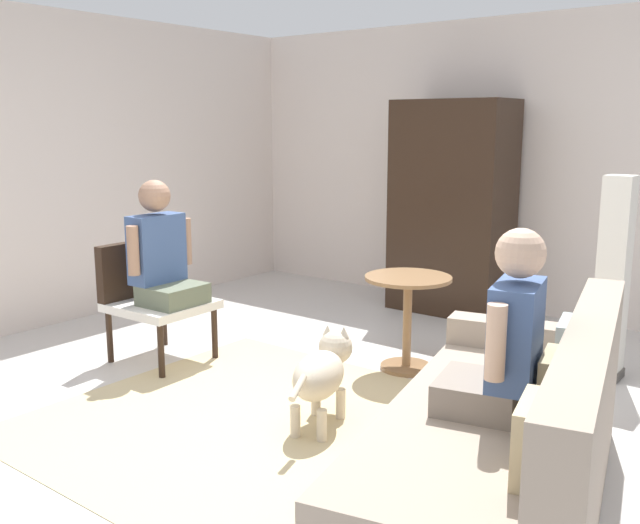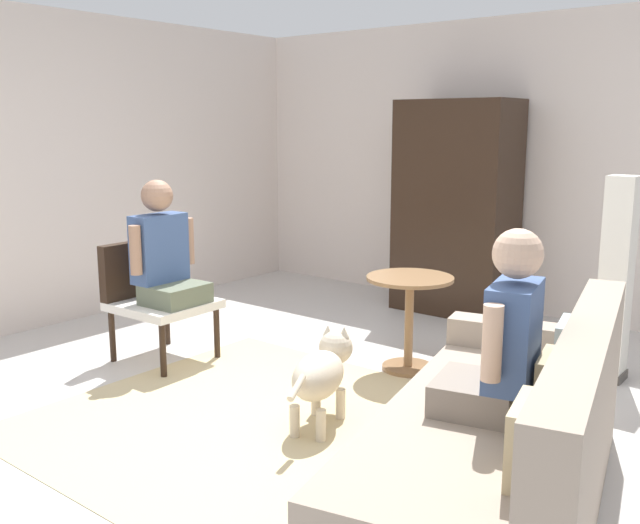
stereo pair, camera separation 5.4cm
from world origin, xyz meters
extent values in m
plane|color=beige|center=(0.00, 0.00, 0.00)|extent=(7.49, 7.49, 0.00)
cube|color=silver|center=(0.00, 3.18, 1.30)|extent=(6.26, 0.12, 2.60)
cube|color=silver|center=(-2.89, 0.30, 1.30)|extent=(0.12, 6.84, 2.60)
cube|color=#C6B284|center=(0.09, -0.13, 0.00)|extent=(2.69, 2.27, 0.01)
cube|color=gray|center=(1.35, -0.16, 0.22)|extent=(1.32, 2.20, 0.45)
cube|color=gray|center=(1.70, -0.08, 0.66)|extent=(0.62, 2.04, 0.42)
cube|color=gray|center=(1.14, 0.76, 0.53)|extent=(0.91, 0.37, 0.15)
cube|color=#C6B284|center=(1.68, -0.61, 0.59)|extent=(0.17, 0.33, 0.28)
cube|color=#C6B284|center=(1.56, -0.06, 0.59)|extent=(0.16, 0.31, 0.28)
cube|color=#9EB2B7|center=(1.44, 0.49, 0.59)|extent=(0.17, 0.32, 0.28)
cylinder|color=black|center=(-1.10, 0.52, 0.19)|extent=(0.04, 0.04, 0.38)
cylinder|color=black|center=(-1.09, 0.02, 0.19)|extent=(0.04, 0.04, 0.38)
cylinder|color=black|center=(-1.64, 0.50, 0.19)|extent=(0.04, 0.04, 0.38)
cylinder|color=black|center=(-1.63, 0.00, 0.19)|extent=(0.04, 0.04, 0.38)
cube|color=white|center=(-1.36, 0.26, 0.41)|extent=(0.66, 0.62, 0.06)
cube|color=black|center=(-1.64, 0.25, 0.64)|extent=(0.10, 0.61, 0.40)
cube|color=gray|center=(1.28, -0.17, 0.52)|extent=(0.42, 0.43, 0.14)
cube|color=#3F598C|center=(1.42, -0.14, 0.81)|extent=(0.26, 0.40, 0.44)
sphere|color=#DDB293|center=(1.42, -0.14, 1.15)|extent=(0.21, 0.21, 0.21)
cylinder|color=#DDB293|center=(1.43, -0.37, 0.83)|extent=(0.08, 0.08, 0.31)
cylinder|color=#DDB293|center=(1.33, 0.07, 0.83)|extent=(0.08, 0.08, 0.31)
cube|color=#616954|center=(-1.24, 0.26, 0.51)|extent=(0.37, 0.41, 0.14)
cube|color=#3F598C|center=(-1.38, 0.26, 0.82)|extent=(0.19, 0.40, 0.48)
sphere|color=#A57A60|center=(-1.38, 0.26, 1.19)|extent=(0.22, 0.22, 0.22)
cylinder|color=#A57A60|center=(-1.35, 0.50, 0.84)|extent=(0.08, 0.08, 0.34)
cylinder|color=#A57A60|center=(-1.34, 0.02, 0.84)|extent=(0.08, 0.08, 0.34)
cylinder|color=olive|center=(0.12, 1.16, 0.65)|extent=(0.59, 0.59, 0.02)
cylinder|color=olive|center=(0.12, 1.16, 0.32)|extent=(0.06, 0.06, 0.64)
cylinder|color=olive|center=(0.12, 1.16, 0.01)|extent=(0.36, 0.36, 0.03)
ellipsoid|color=beige|center=(0.23, 0.03, 0.31)|extent=(0.38, 0.51, 0.25)
sphere|color=beige|center=(0.14, 0.31, 0.38)|extent=(0.20, 0.20, 0.20)
cone|color=beige|center=(0.10, 0.29, 0.48)|extent=(0.06, 0.06, 0.06)
cone|color=beige|center=(0.19, 0.32, 0.48)|extent=(0.06, 0.06, 0.06)
cylinder|color=beige|center=(0.32, -0.26, 0.35)|extent=(0.09, 0.18, 0.10)
cylinder|color=beige|center=(0.11, 0.16, 0.09)|extent=(0.06, 0.06, 0.18)
cylinder|color=beige|center=(0.26, 0.21, 0.09)|extent=(0.06, 0.06, 0.18)
cylinder|color=beige|center=(0.21, -0.14, 0.09)|extent=(0.06, 0.06, 0.18)
cylinder|color=beige|center=(0.35, -0.10, 0.09)|extent=(0.06, 0.06, 0.18)
cube|color=#4C4742|center=(1.26, 1.85, 0.03)|extent=(0.20, 0.20, 0.06)
cube|color=white|center=(1.26, 1.85, 0.71)|extent=(0.18, 0.18, 1.29)
cube|color=black|center=(-0.39, 2.77, 0.94)|extent=(1.01, 0.56, 1.88)
camera|label=1|loc=(2.51, -2.89, 1.68)|focal=39.63mm
camera|label=2|loc=(2.55, -2.86, 1.68)|focal=39.63mm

